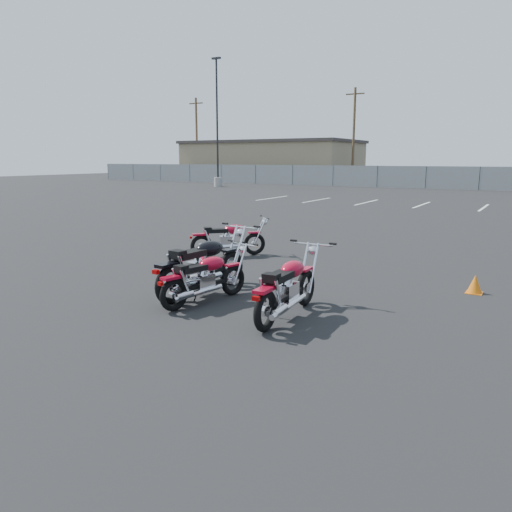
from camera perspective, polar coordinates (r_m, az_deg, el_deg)
The scene contains 12 objects.
ground at distance 8.93m, azimuth -3.06°, elevation -4.61°, with size 120.00×120.00×0.00m, color black.
motorcycle_front_red at distance 12.49m, azimuth -3.21°, elevation 1.98°, with size 1.66×1.67×0.97m.
motorcycle_second_black at distance 9.00m, azimuth -6.12°, elevation -1.09°, with size 0.91×2.37×1.16m.
motorcycle_third_red at distance 7.64m, azimuth 3.64°, elevation -3.62°, with size 0.83×2.15×1.05m.
motorcycle_rear_red at distance 8.46m, azimuth -5.86°, elevation -2.54°, with size 0.84×1.92×0.94m.
training_cone_near at distance 9.91m, azimuth 23.74°, elevation -2.95°, with size 0.29×0.29×0.34m.
light_pole_west at distance 43.79m, azimuth -4.41°, elevation 11.57°, with size 0.80×0.70×10.64m.
chainlink_fence at distance 42.46m, azimuth 24.17°, elevation 8.10°, with size 80.06×0.06×1.80m.
tan_building_west at distance 55.97m, azimuth 1.84°, elevation 10.83°, with size 18.40×10.40×4.30m.
utility_pole_a at distance 57.83m, azimuth -6.79°, elevation 13.27°, with size 1.80×0.24×9.00m.
utility_pole_b at distance 50.10m, azimuth 11.11°, elevation 13.50°, with size 1.80×0.24×9.00m.
parking_line_stripes at distance 28.22m, azimuth 15.44°, elevation 5.80°, with size 15.12×4.00×0.01m.
Camera 1 is at (4.75, -7.17, 2.42)m, focal length 35.00 mm.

